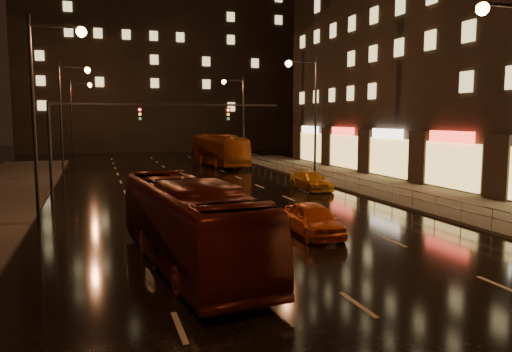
# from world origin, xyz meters

# --- Properties ---
(ground) EXTENTS (140.00, 140.00, 0.00)m
(ground) POSITION_xyz_m (0.00, 20.00, 0.00)
(ground) COLOR black
(ground) RESTS_ON ground
(sidewalk_right) EXTENTS (7.00, 70.00, 0.15)m
(sidewalk_right) POSITION_xyz_m (13.50, 15.00, 0.07)
(sidewalk_right) COLOR #38332D
(sidewalk_right) RESTS_ON ground
(building_distant) EXTENTS (44.00, 16.00, 36.00)m
(building_distant) POSITION_xyz_m (4.00, 72.00, 18.00)
(building_distant) COLOR black
(building_distant) RESTS_ON ground
(traffic_signal) EXTENTS (15.31, 0.32, 6.20)m
(traffic_signal) POSITION_xyz_m (-5.06, 20.00, 4.74)
(traffic_signal) COLOR black
(traffic_signal) RESTS_ON ground
(streetlight_right) EXTENTS (2.64, 0.50, 10.00)m
(streetlight_right) POSITION_xyz_m (8.92, 2.00, 6.43)
(streetlight_right) COLOR black
(streetlight_right) RESTS_ON ground
(railing_right) EXTENTS (0.05, 56.00, 1.00)m
(railing_right) POSITION_xyz_m (10.20, 18.00, 0.90)
(railing_right) COLOR #99999E
(railing_right) RESTS_ON sidewalk_right
(bus_red) EXTENTS (3.71, 11.17, 3.05)m
(bus_red) POSITION_xyz_m (-3.83, 3.16, 1.53)
(bus_red) COLOR #57180C
(bus_red) RESTS_ON ground
(bus_curb) EXTENTS (3.84, 12.37, 3.39)m
(bus_curb) POSITION_xyz_m (6.00, 39.35, 1.70)
(bus_curb) COLOR #883A0D
(bus_curb) RESTS_ON ground
(taxi_near) EXTENTS (1.89, 4.35, 1.46)m
(taxi_near) POSITION_xyz_m (2.23, 5.99, 0.73)
(taxi_near) COLOR orange
(taxi_near) RESTS_ON ground
(taxi_far) EXTENTS (2.11, 4.63, 1.31)m
(taxi_far) POSITION_xyz_m (8.00, 19.14, 0.66)
(taxi_far) COLOR orange
(taxi_far) RESTS_ON ground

